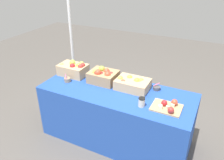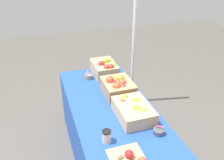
# 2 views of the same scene
# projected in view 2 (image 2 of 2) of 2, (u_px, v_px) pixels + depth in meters

# --- Properties ---
(table) EXTENTS (1.90, 0.76, 0.74)m
(table) POSITION_uv_depth(u_px,v_px,m) (113.00, 140.00, 2.42)
(table) COLOR #234CAD
(table) RESTS_ON ground_plane
(apple_crate_left) EXTENTS (0.39, 0.26, 0.20)m
(apple_crate_left) POSITION_uv_depth(u_px,v_px,m) (105.00, 68.00, 2.85)
(apple_crate_left) COLOR tan
(apple_crate_left) RESTS_ON table
(apple_crate_middle) EXTENTS (0.35, 0.29, 0.20)m
(apple_crate_middle) POSITION_uv_depth(u_px,v_px,m) (117.00, 86.00, 2.46)
(apple_crate_middle) COLOR tan
(apple_crate_middle) RESTS_ON table
(apple_crate_right) EXTENTS (0.41, 0.29, 0.15)m
(apple_crate_right) POSITION_uv_depth(u_px,v_px,m) (133.00, 110.00, 2.13)
(apple_crate_right) COLOR tan
(apple_crate_right) RESTS_ON table
(sample_bowl_near) EXTENTS (0.09, 0.09, 0.09)m
(sample_bowl_near) POSITION_uv_depth(u_px,v_px,m) (159.00, 131.00, 1.94)
(sample_bowl_near) COLOR #4C4C51
(sample_bowl_near) RESTS_ON table
(sample_bowl_mid) EXTENTS (0.09, 0.09, 0.10)m
(sample_bowl_mid) POSITION_uv_depth(u_px,v_px,m) (89.00, 77.00, 2.78)
(sample_bowl_mid) COLOR gray
(sample_bowl_mid) RESTS_ON table
(coffee_cup) EXTENTS (0.07, 0.07, 0.11)m
(coffee_cup) POSITION_uv_depth(u_px,v_px,m) (107.00, 136.00, 1.85)
(coffee_cup) COLOR beige
(coffee_cup) RESTS_ON table
(tent_pole) EXTENTS (0.04, 0.04, 2.18)m
(tent_pole) POSITION_uv_depth(u_px,v_px,m) (134.00, 33.00, 3.21)
(tent_pole) COLOR white
(tent_pole) RESTS_ON ground_plane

